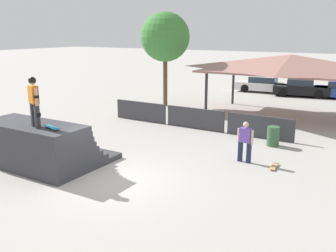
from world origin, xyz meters
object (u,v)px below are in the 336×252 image
at_px(skateboard_on_deck, 52,127).
at_px(parked_car_black, 301,88).
at_px(trash_bin, 273,136).
at_px(parked_car_white, 264,85).
at_px(skateboard_on_ground, 274,166).
at_px(tree_far_back, 165,37).
at_px(bystander_walking, 245,140).
at_px(skater_on_deck, 34,99).

relative_size(skateboard_on_deck, parked_car_black, 0.20).
bearing_deg(trash_bin, parked_car_white, 108.46).
height_order(skateboard_on_ground, parked_car_white, parked_car_white).
bearing_deg(trash_bin, tree_far_back, 148.74).
distance_m(trash_bin, parked_car_white, 14.94).
bearing_deg(skateboard_on_deck, bystander_walking, 59.15).
bearing_deg(skateboard_on_ground, parked_car_black, 5.04).
xyz_separation_m(trash_bin, parked_car_black, (-1.75, 13.71, 0.18)).
height_order(skater_on_deck, bystander_walking, skater_on_deck).
relative_size(parked_car_white, parked_car_black, 1.06).
bearing_deg(tree_far_back, parked_car_black, 51.00).
xyz_separation_m(tree_far_back, parked_car_white, (3.89, 8.94, -3.82)).
xyz_separation_m(bystander_walking, parked_car_black, (-1.40, 16.32, -0.27)).
height_order(skater_on_deck, tree_far_back, tree_far_back).
xyz_separation_m(skateboard_on_deck, bystander_walking, (5.07, 4.63, -0.83)).
distance_m(skateboard_on_deck, bystander_walking, 6.91).
bearing_deg(skater_on_deck, parked_car_black, 99.61).
distance_m(skater_on_deck, parked_car_black, 21.57).
height_order(skateboard_on_deck, parked_car_black, skateboard_on_deck).
xyz_separation_m(skater_on_deck, parked_car_black, (4.36, 21.02, -2.02)).
height_order(skater_on_deck, skateboard_on_ground, skater_on_deck).
bearing_deg(skater_on_deck, skateboard_on_deck, 28.03).
distance_m(trash_bin, parked_car_black, 13.82).
distance_m(bystander_walking, trash_bin, 2.67).
bearing_deg(trash_bin, skateboard_on_deck, -126.84).
relative_size(bystander_walking, skateboard_on_ground, 1.90).
bearing_deg(skateboard_on_ground, skater_on_deck, 120.35).
bearing_deg(parked_car_black, tree_far_back, -140.29).
height_order(skateboard_on_deck, trash_bin, skateboard_on_deck).
relative_size(tree_far_back, parked_car_white, 1.32).
distance_m(skater_on_deck, trash_bin, 9.78).
bearing_deg(skateboard_on_ground, skateboard_on_deck, 122.74).
bearing_deg(skateboard_on_ground, trash_bin, 13.10).
height_order(skateboard_on_ground, tree_far_back, tree_far_back).
relative_size(skater_on_deck, tree_far_back, 0.28).
xyz_separation_m(bystander_walking, skateboard_on_ground, (1.14, -0.02, -0.81)).
xyz_separation_m(parked_car_white, parked_car_black, (2.98, -0.46, -0.00)).
relative_size(skater_on_deck, skateboard_on_ground, 2.08).
bearing_deg(bystander_walking, parked_car_white, -73.16).
xyz_separation_m(skater_on_deck, skateboard_on_deck, (0.70, 0.08, -0.93)).
bearing_deg(skater_on_deck, parked_car_white, 107.65).
height_order(bystander_walking, trash_bin, bystander_walking).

